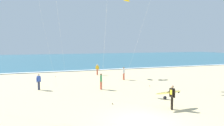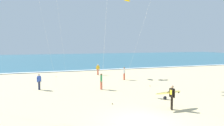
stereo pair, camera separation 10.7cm
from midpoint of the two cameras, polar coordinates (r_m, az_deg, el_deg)
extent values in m
plane|color=#CCB789|center=(13.51, 7.59, -14.70)|extent=(160.00, 160.00, 0.00)
cube|color=#2D6075|center=(66.59, -14.77, 0.96)|extent=(160.00, 60.00, 0.08)
cube|color=white|center=(37.22, -10.62, -1.96)|extent=(160.00, 0.82, 0.01)
cylinder|color=black|center=(16.09, 14.88, -9.95)|extent=(0.13, 0.13, 0.88)
cylinder|color=black|center=(16.27, 14.77, -9.78)|extent=(0.13, 0.13, 0.88)
cube|color=black|center=(16.01, 14.88, -7.30)|extent=(0.24, 0.36, 0.60)
cube|color=yellow|center=(15.93, 14.60, -7.21)|extent=(0.04, 0.20, 0.32)
sphere|color=tan|center=(15.92, 14.92, -5.83)|extent=(0.21, 0.21, 0.21)
cylinder|color=black|center=(15.85, 15.44, -7.58)|extent=(0.09, 0.09, 0.56)
cylinder|color=black|center=(16.15, 14.34, -6.78)|extent=(0.09, 0.09, 0.26)
cylinder|color=black|center=(16.20, 13.95, -7.20)|extent=(0.26, 0.11, 0.14)
ellipsoid|color=#EFD14C|center=(16.28, 14.01, -7.29)|extent=(2.33, 0.80, 0.08)
cube|color=#333333|center=(16.27, 14.02, -7.17)|extent=(1.99, 0.29, 0.01)
cube|color=#262628|center=(16.93, 16.45, -7.12)|extent=(0.12, 0.03, 0.14)
cylinder|color=silver|center=(32.85, -13.24, 8.45)|extent=(1.81, 3.34, 12.99)
cylinder|color=brown|center=(31.36, -14.27, -3.39)|extent=(0.06, 0.06, 0.10)
cylinder|color=silver|center=(17.43, -1.64, 12.69)|extent=(0.29, 1.97, 13.56)
cylinder|color=brown|center=(17.00, -0.07, -10.33)|extent=(0.06, 0.06, 0.10)
ellipsoid|color=yellow|center=(25.37, 3.39, 15.71)|extent=(1.06, 0.93, 0.48)
cylinder|color=silver|center=(23.92, 6.25, 5.18)|extent=(2.30, 1.62, 9.06)
cylinder|color=brown|center=(24.17, 9.43, -5.78)|extent=(0.06, 0.06, 0.10)
cylinder|color=silver|center=(25.13, -16.44, 5.91)|extent=(1.55, 3.68, 9.87)
cylinder|color=brown|center=(27.29, -18.03, -4.72)|extent=(0.06, 0.06, 0.10)
cylinder|color=#D8593F|center=(22.28, -2.94, -5.67)|extent=(0.22, 0.22, 0.84)
cube|color=#339351|center=(22.16, -2.95, -3.92)|extent=(0.26, 0.36, 0.54)
sphere|color=brown|center=(22.10, -2.95, -2.95)|extent=(0.20, 0.20, 0.20)
cylinder|color=#339351|center=(22.38, -2.96, -4.09)|extent=(0.08, 0.08, 0.50)
cylinder|color=#339351|center=(21.97, -2.94, -4.26)|extent=(0.08, 0.08, 0.50)
cylinder|color=#D8593F|center=(28.13, 2.89, -3.43)|extent=(0.22, 0.22, 0.84)
cube|color=white|center=(28.04, 2.89, -2.04)|extent=(0.35, 0.36, 0.54)
sphere|color=brown|center=(27.99, 2.89, -1.27)|extent=(0.20, 0.20, 0.20)
cylinder|color=white|center=(27.85, 2.75, -2.29)|extent=(0.08, 0.08, 0.50)
cylinder|color=white|center=(28.25, 3.03, -2.19)|extent=(0.08, 0.08, 0.50)
cylinder|color=#D8593F|center=(32.38, -3.86, -2.33)|extent=(0.22, 0.22, 0.84)
cube|color=gold|center=(32.30, -3.87, -1.11)|extent=(0.35, 0.24, 0.54)
sphere|color=beige|center=(32.26, -3.87, -0.44)|extent=(0.20, 0.20, 0.20)
cylinder|color=gold|center=(32.32, -3.50, -1.28)|extent=(0.08, 0.08, 0.50)
cylinder|color=gold|center=(32.29, -4.24, -1.29)|extent=(0.08, 0.08, 0.50)
cylinder|color=#2D334C|center=(23.20, -18.25, -5.49)|extent=(0.22, 0.22, 0.84)
cube|color=#3351B7|center=(23.09, -18.30, -3.81)|extent=(0.37, 0.32, 0.54)
sphere|color=beige|center=(23.04, -18.32, -2.87)|extent=(0.20, 0.20, 0.20)
cylinder|color=#3351B7|center=(22.99, -18.72, -4.11)|extent=(0.08, 0.08, 0.50)
cylinder|color=#3351B7|center=(23.22, -17.86, -3.99)|extent=(0.08, 0.08, 0.50)
sphere|color=black|center=(18.91, 13.16, -8.60)|extent=(0.28, 0.28, 0.28)
camera|label=1|loc=(0.05, -90.17, -0.01)|focal=35.92mm
camera|label=2|loc=(0.05, 89.83, 0.01)|focal=35.92mm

